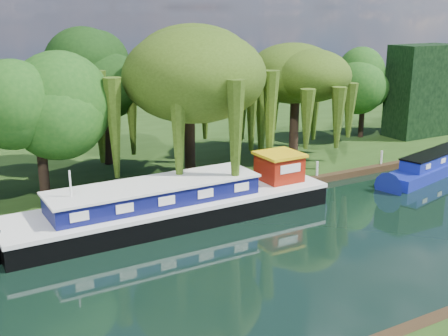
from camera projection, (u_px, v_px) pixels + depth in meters
ground at (372, 231)px, 30.12m from camera, size 120.00×120.00×0.00m
far_bank at (138, 120)px, 58.42m from camera, size 120.00×52.00×0.45m
dutch_barge at (175, 204)px, 31.27m from camera, size 18.68×4.32×3.94m
narrowboat at (439, 164)px, 40.62m from camera, size 12.43×4.87×1.79m
red_dinghy at (182, 217)px, 32.15m from camera, size 3.32×2.45×0.67m
willow_left at (189, 75)px, 35.20m from camera, size 8.03×8.03×9.62m
willow_right at (296, 84)px, 41.76m from camera, size 6.31×6.31×7.68m
tree_far_left at (38, 107)px, 30.91m from camera, size 5.24×5.24×8.45m
tree_far_mid at (104, 79)px, 39.65m from camera, size 5.49×5.49×8.99m
tree_far_right at (364, 84)px, 48.65m from camera, size 4.12×4.12×6.75m
conifer_hedge at (421, 91)px, 49.65m from camera, size 6.00×3.00×8.00m
lamppost at (270, 146)px, 38.45m from camera, size 0.36×0.36×2.56m
mooring_posts at (275, 176)px, 36.63m from camera, size 19.16×0.16×1.00m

